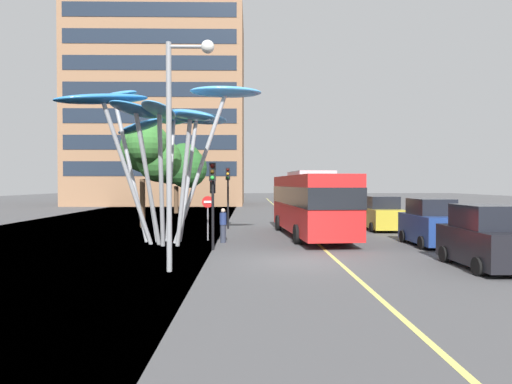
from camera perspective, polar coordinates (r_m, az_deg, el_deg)
name	(u,v)px	position (r m, az deg, el deg)	size (l,w,h in m)	color
ground	(278,263)	(17.32, 2.74, -8.89)	(120.00, 240.00, 0.10)	#4C4C4F
red_bus	(310,201)	(25.18, 6.88, -1.13)	(3.50, 11.19, 3.62)	red
leaf_sculpture	(164,118)	(22.91, -11.60, 9.13)	(9.63, 9.79, 7.93)	#9EA0A5
traffic_light_kerb_near	(213,187)	(19.94, -5.50, 0.62)	(0.28, 0.42, 3.86)	black
traffic_light_kerb_far	(213,195)	(24.13, -5.48, -0.35)	(0.28, 0.42, 3.23)	black
traffic_light_island_mid	(228,185)	(29.23, -3.57, 0.91)	(0.28, 0.42, 3.97)	black
car_parked_near	(486,239)	(17.63, 27.09, -5.30)	(2.05, 4.05, 2.21)	black
car_parked_mid	(430,224)	(22.93, 21.17, -3.76)	(1.96, 3.99, 2.23)	navy
car_parked_far	(381,214)	(29.72, 15.49, -2.71)	(2.09, 4.47, 2.14)	gold
street_lamp	(179,125)	(15.37, -9.66, 8.37)	(1.60, 0.44, 7.71)	gray
tree_pavement_near	(150,151)	(31.16, -13.22, 5.06)	(4.33, 5.07, 7.13)	brown
tree_pavement_far	(179,165)	(45.77, -9.71, 3.33)	(5.81, 5.35, 6.93)	brown
pedestrian	(223,225)	(22.58, -4.18, -4.23)	(0.34, 0.34, 1.71)	#2D3342
no_entry_sign	(208,211)	(23.46, -6.11, -2.36)	(0.60, 0.12, 2.30)	gray
backdrop_building	(162,111)	(66.61, -11.84, 10.00)	(23.24, 15.16, 26.59)	#936B4C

